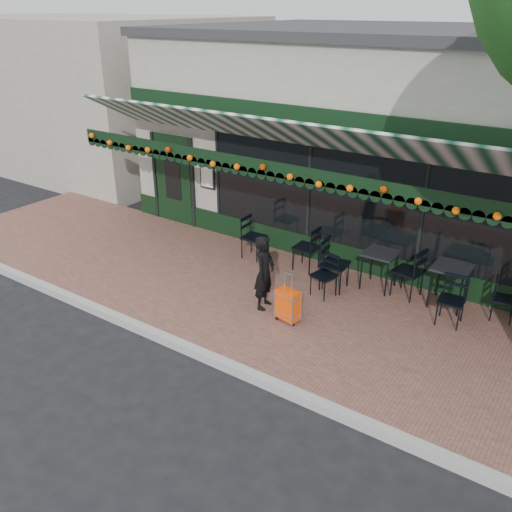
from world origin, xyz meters
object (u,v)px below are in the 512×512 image
Objects in this scene: chair_a_left at (408,272)px; chair_a_front at (451,301)px; chair_a_right at (504,299)px; chair_b_left at (306,248)px; cafe_table_b at (380,256)px; chair_solo at (254,238)px; woman at (264,273)px; chair_b_right at (335,265)px; chair_b_front at (324,276)px; cafe_table_a at (452,271)px; suitcase at (288,305)px.

chair_a_front is at bearing 69.62° from chair_a_left.
chair_a_right is 0.82× the size of chair_b_left.
chair_a_right is at bearing 2.99° from cafe_table_b.
chair_b_left is at bearing -85.53° from chair_solo.
woman is at bearing -160.14° from chair_a_front.
chair_a_right is 0.97m from chair_a_front.
cafe_table_b is at bearing -81.71° from chair_a_left.
chair_b_right reaches higher than chair_b_left.
woman reaches higher than chair_solo.
chair_a_front is 0.92× the size of chair_b_left.
cafe_table_b is at bearing 92.64° from chair_b_left.
chair_a_front is 2.23m from chair_b_right.
chair_b_left is at bearing -177.42° from cafe_table_b.
chair_b_front is at bearing 99.63° from chair_a_right.
cafe_table_a is 0.90× the size of chair_a_front.
suitcase is 1.55m from chair_b_right.
suitcase is at bearing -151.53° from chair_a_front.
chair_a_right is at bearing 103.06° from chair_a_left.
chair_a_front is 3.13m from chair_b_left.
chair_b_front is at bearing 96.65° from suitcase.
chair_a_front is 4.31m from chair_solo.
cafe_table_b is at bearing -177.41° from cafe_table_a.
chair_solo reaches higher than chair_a_right.
chair_a_right is 3.82m from chair_b_left.
chair_solo is (-1.21, -0.15, -0.01)m from chair_b_left.
suitcase is at bearing 21.17° from chair_b_left.
woman is at bearing 146.60° from chair_b_right.
chair_b_right is at bearing -143.84° from cafe_table_b.
suitcase is at bearing -25.15° from chair_a_left.
chair_b_left reaches higher than cafe_table_b.
chair_a_left is at bearing -73.60° from chair_b_right.
chair_a_left is at bearing 66.81° from suitcase.
woman is at bearing -144.94° from cafe_table_a.
chair_b_front reaches higher than cafe_table_b.
chair_solo reaches higher than suitcase.
woman reaches higher than chair_b_front.
cafe_table_a reaches higher than cafe_table_b.
chair_b_front is (-0.72, -0.88, -0.26)m from cafe_table_b.
cafe_table_a is at bearing 55.50° from suitcase.
chair_b_left is (-3.81, -0.19, 0.09)m from chair_a_right.
cafe_table_a reaches higher than chair_a_right.
woman is 1.58× the size of chair_a_front.
cafe_table_b is at bearing -59.18° from chair_b_right.
chair_b_left is 1.15× the size of chair_b_front.
cafe_table_a is 2.10m from chair_b_right.
cafe_table_a is at bearing 84.56° from chair_a_right.
cafe_table_b is 0.86× the size of chair_a_front.
chair_b_right is (-2.94, -0.63, 0.12)m from chair_a_right.
suitcase is 3.74m from chair_a_right.
cafe_table_a is 1.05× the size of cafe_table_b.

